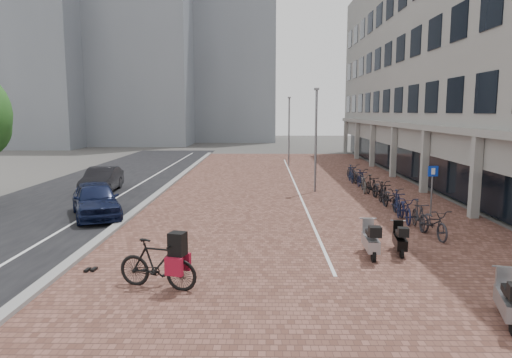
% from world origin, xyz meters
% --- Properties ---
extents(ground, '(140.00, 140.00, 0.00)m').
position_xyz_m(ground, '(0.00, 0.00, 0.00)').
color(ground, '#474442').
rests_on(ground, ground).
extents(plaza_brick, '(14.50, 42.00, 0.04)m').
position_xyz_m(plaza_brick, '(2.00, 12.00, 0.01)').
color(plaza_brick, brown).
rests_on(plaza_brick, ground).
extents(street_asphalt, '(8.00, 50.00, 0.03)m').
position_xyz_m(street_asphalt, '(-9.00, 12.00, 0.01)').
color(street_asphalt, black).
rests_on(street_asphalt, ground).
extents(curb, '(0.35, 42.00, 0.14)m').
position_xyz_m(curb, '(-5.10, 12.00, 0.07)').
color(curb, gray).
rests_on(curb, ground).
extents(lane_line, '(0.12, 44.00, 0.00)m').
position_xyz_m(lane_line, '(-7.00, 12.00, 0.02)').
color(lane_line, white).
rests_on(lane_line, street_asphalt).
extents(parking_line, '(0.10, 30.00, 0.00)m').
position_xyz_m(parking_line, '(2.20, 12.00, 0.04)').
color(parking_line, white).
rests_on(parking_line, plaza_brick).
extents(office_building, '(8.40, 40.00, 15.00)m').
position_xyz_m(office_building, '(12.97, 16.00, 8.44)').
color(office_building, gray).
rests_on(office_building, ground).
extents(bg_towers, '(33.00, 23.00, 32.00)m').
position_xyz_m(bg_towers, '(-14.34, 48.94, 13.96)').
color(bg_towers, gray).
rests_on(bg_towers, ground).
extents(car_navy, '(3.31, 4.58, 1.45)m').
position_xyz_m(car_navy, '(-6.50, 4.01, 0.72)').
color(car_navy, '#0E1534').
rests_on(car_navy, ground).
extents(car_dark, '(1.66, 4.13, 1.33)m').
position_xyz_m(car_dark, '(-8.26, 9.90, 0.67)').
color(car_dark, black).
rests_on(car_dark, ground).
extents(hero_bike, '(2.13, 1.12, 1.45)m').
position_xyz_m(hero_bike, '(-2.24, -3.83, 0.64)').
color(hero_bike, black).
rests_on(hero_bike, ground).
extents(shoes, '(0.38, 0.33, 0.09)m').
position_xyz_m(shoes, '(-4.32, -2.67, 0.04)').
color(shoes, black).
rests_on(shoes, ground).
extents(scooter_front, '(0.58, 1.59, 1.08)m').
position_xyz_m(scooter_front, '(3.50, -1.19, 0.54)').
color(scooter_front, '#95959A').
rests_on(scooter_front, ground).
extents(scooter_mid, '(0.62, 1.43, 0.95)m').
position_xyz_m(scooter_mid, '(4.45, -0.88, 0.48)').
color(scooter_mid, black).
rests_on(scooter_mid, ground).
extents(scooter_back, '(0.89, 1.62, 1.06)m').
position_xyz_m(scooter_back, '(5.28, -5.64, 0.53)').
color(scooter_back, gray).
rests_on(scooter_back, ground).
extents(parking_sign, '(0.43, 0.11, 2.07)m').
position_xyz_m(parking_sign, '(7.29, 4.54, 1.35)').
color(parking_sign, slate).
rests_on(parking_sign, ground).
extents(lamp_near, '(0.12, 0.12, 5.43)m').
position_xyz_m(lamp_near, '(3.09, 10.15, 2.72)').
color(lamp_near, gray).
rests_on(lamp_near, ground).
extents(lamp_far, '(0.12, 0.12, 5.35)m').
position_xyz_m(lamp_far, '(2.35, 22.57, 2.67)').
color(lamp_far, slate).
rests_on(lamp_far, ground).
extents(bike_row, '(1.34, 15.83, 1.05)m').
position_xyz_m(bike_row, '(5.88, 7.90, 0.52)').
color(bike_row, '#232228').
rests_on(bike_row, ground).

